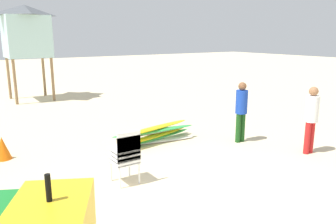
{
  "coord_description": "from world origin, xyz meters",
  "views": [
    {
      "loc": [
        -3.32,
        -4.16,
        2.89
      ],
      "look_at": [
        0.87,
        2.16,
        1.15
      ],
      "focal_mm": 35.93,
      "sensor_mm": 36.0,
      "label": 1
    }
  ],
  "objects": [
    {
      "name": "lifeguard_near_left",
      "position": [
        3.27,
        2.16,
        0.95
      ],
      "size": [
        0.32,
        0.32,
        1.66
      ],
      "color": "#194C19",
      "rests_on": "ground"
    },
    {
      "name": "lifeguard_near_center",
      "position": [
        4.02,
        0.55,
        0.96
      ],
      "size": [
        0.32,
        0.32,
        1.68
      ],
      "color": "red",
      "rests_on": "ground"
    },
    {
      "name": "stacked_plastic_chairs",
      "position": [
        -0.57,
        1.45,
        0.65
      ],
      "size": [
        0.48,
        0.48,
        1.11
      ],
      "color": "white",
      "rests_on": "ground"
    },
    {
      "name": "traffic_cone_near",
      "position": [
        -2.41,
        4.3,
        0.28
      ],
      "size": [
        0.39,
        0.39,
        0.55
      ],
      "primitive_type": "cone",
      "color": "orange",
      "rests_on": "ground"
    },
    {
      "name": "ground",
      "position": [
        0.0,
        0.0,
        0.0
      ],
      "size": [
        80.0,
        80.0,
        0.0
      ],
      "primitive_type": "plane",
      "color": "beige"
    },
    {
      "name": "lifeguard_tower",
      "position": [
        -0.14,
        11.9,
        3.05
      ],
      "size": [
        1.98,
        1.98,
        4.17
      ],
      "color": "olive",
      "rests_on": "ground"
    },
    {
      "name": "surfboard_pile",
      "position": [
        1.28,
        3.4,
        0.23
      ],
      "size": [
        2.61,
        0.87,
        0.48
      ],
      "color": "white",
      "rests_on": "ground"
    }
  ]
}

